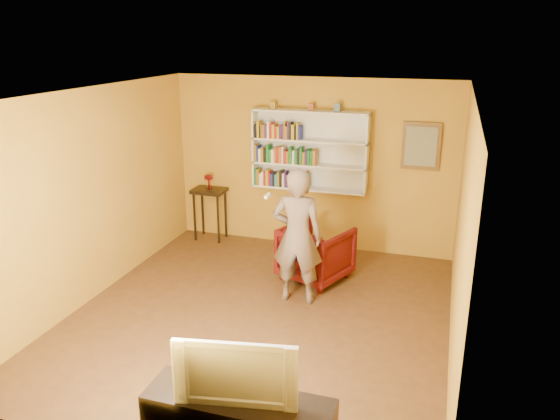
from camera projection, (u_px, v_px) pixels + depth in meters
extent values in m
cube|color=#4C3018|center=(260.00, 320.00, 6.76)|extent=(5.30, 5.80, 0.12)
cube|color=#B88622|center=(312.00, 164.00, 8.61)|extent=(5.30, 0.04, 2.70)
cube|color=#B88622|center=(144.00, 313.00, 4.04)|extent=(5.30, 0.04, 2.70)
cube|color=#B88622|center=(91.00, 195.00, 6.97)|extent=(0.04, 5.80, 2.70)
cube|color=#B88622|center=(464.00, 232.00, 5.68)|extent=(0.04, 5.80, 2.70)
cube|color=white|center=(257.00, 91.00, 5.90)|extent=(5.30, 5.80, 0.06)
cube|color=white|center=(312.00, 149.00, 8.50)|extent=(1.80, 0.03, 1.20)
cube|color=white|center=(255.00, 147.00, 8.63)|extent=(0.03, 0.28, 1.20)
cube|color=white|center=(367.00, 154.00, 8.13)|extent=(0.03, 0.28, 1.20)
cube|color=white|center=(309.00, 188.00, 8.57)|extent=(1.80, 0.28, 0.03)
cube|color=white|center=(309.00, 165.00, 8.45)|extent=(1.80, 0.28, 0.03)
cube|color=white|center=(310.00, 140.00, 8.33)|extent=(1.80, 0.28, 0.03)
cube|color=white|center=(310.00, 111.00, 8.19)|extent=(1.80, 0.28, 0.03)
cube|color=#19742E|center=(257.00, 176.00, 8.72)|extent=(0.03, 0.16, 0.26)
cube|color=olive|center=(259.00, 176.00, 8.71)|extent=(0.04, 0.17, 0.26)
cube|color=white|center=(262.00, 178.00, 8.71)|extent=(0.03, 0.17, 0.19)
cube|color=white|center=(264.00, 177.00, 8.70)|extent=(0.03, 0.17, 0.23)
cube|color=#A51E19|center=(266.00, 178.00, 8.69)|extent=(0.03, 0.18, 0.23)
cube|color=gold|center=(268.00, 177.00, 8.67)|extent=(0.04, 0.16, 0.25)
cube|color=#A51E19|center=(271.00, 178.00, 8.66)|extent=(0.03, 0.17, 0.22)
cube|color=navy|center=(273.00, 179.00, 8.66)|extent=(0.04, 0.18, 0.20)
cube|color=black|center=(275.00, 179.00, 8.65)|extent=(0.03, 0.18, 0.21)
cube|color=teal|center=(277.00, 180.00, 8.63)|extent=(0.04, 0.16, 0.19)
cube|color=olive|center=(280.00, 178.00, 8.62)|extent=(0.03, 0.17, 0.24)
cube|color=black|center=(282.00, 178.00, 8.61)|extent=(0.04, 0.18, 0.25)
cube|color=white|center=(284.00, 179.00, 8.59)|extent=(0.03, 0.16, 0.22)
cube|color=#3E2062|center=(286.00, 179.00, 8.57)|extent=(0.02, 0.15, 0.25)
cube|color=#3E2062|center=(288.00, 180.00, 8.58)|extent=(0.04, 0.17, 0.21)
cube|color=black|center=(291.00, 180.00, 8.56)|extent=(0.03, 0.14, 0.21)
cube|color=#3E2062|center=(294.00, 180.00, 8.55)|extent=(0.04, 0.17, 0.23)
cube|color=olive|center=(296.00, 181.00, 8.54)|extent=(0.03, 0.15, 0.20)
cube|color=#AC6922|center=(299.00, 181.00, 8.53)|extent=(0.04, 0.17, 0.19)
cube|color=teal|center=(301.00, 181.00, 8.52)|extent=(0.03, 0.17, 0.21)
cube|color=#A51E19|center=(304.00, 181.00, 8.52)|extent=(0.03, 0.19, 0.22)
cube|color=olive|center=(306.00, 180.00, 8.49)|extent=(0.04, 0.17, 0.26)
cube|color=teal|center=(308.00, 181.00, 8.47)|extent=(0.03, 0.14, 0.22)
cube|color=olive|center=(257.00, 153.00, 8.59)|extent=(0.03, 0.15, 0.27)
cube|color=navy|center=(259.00, 153.00, 8.60)|extent=(0.02, 0.18, 0.24)
cube|color=white|center=(261.00, 155.00, 8.59)|extent=(0.04, 0.16, 0.21)
cube|color=olive|center=(264.00, 154.00, 8.58)|extent=(0.04, 0.17, 0.23)
cube|color=black|center=(266.00, 154.00, 8.56)|extent=(0.03, 0.17, 0.22)
cube|color=#19742E|center=(269.00, 153.00, 8.55)|extent=(0.04, 0.19, 0.27)
cube|color=#19742E|center=(271.00, 155.00, 8.53)|extent=(0.04, 0.15, 0.21)
cube|color=white|center=(274.00, 155.00, 8.52)|extent=(0.04, 0.15, 0.21)
cube|color=#AC6922|center=(276.00, 155.00, 8.50)|extent=(0.03, 0.15, 0.24)
cube|color=#A51E19|center=(279.00, 155.00, 8.50)|extent=(0.04, 0.16, 0.24)
cube|color=#AC6922|center=(282.00, 154.00, 8.49)|extent=(0.04, 0.18, 0.25)
cube|color=white|center=(284.00, 154.00, 8.46)|extent=(0.03, 0.14, 0.26)
cube|color=#A51E19|center=(286.00, 156.00, 8.48)|extent=(0.04, 0.19, 0.20)
cube|color=olive|center=(289.00, 157.00, 8.47)|extent=(0.04, 0.19, 0.19)
cube|color=#19742E|center=(291.00, 155.00, 8.43)|extent=(0.04, 0.15, 0.26)
cube|color=white|center=(294.00, 157.00, 8.43)|extent=(0.04, 0.17, 0.21)
cube|color=#19742E|center=(297.00, 157.00, 8.43)|extent=(0.04, 0.18, 0.22)
cube|color=black|center=(299.00, 156.00, 8.40)|extent=(0.03, 0.16, 0.25)
cube|color=#19742E|center=(302.00, 156.00, 8.38)|extent=(0.03, 0.15, 0.27)
cube|color=olive|center=(305.00, 158.00, 8.38)|extent=(0.04, 0.16, 0.20)
cube|color=#3E2062|center=(307.00, 157.00, 8.38)|extent=(0.03, 0.18, 0.23)
cube|color=#19742E|center=(310.00, 157.00, 8.36)|extent=(0.04, 0.17, 0.24)
cube|color=#19742E|center=(312.00, 157.00, 8.35)|extent=(0.03, 0.17, 0.23)
cube|color=#AC6922|center=(315.00, 157.00, 8.34)|extent=(0.04, 0.18, 0.24)
cube|color=black|center=(257.00, 131.00, 8.50)|extent=(0.04, 0.18, 0.20)
cube|color=gold|center=(259.00, 129.00, 8.47)|extent=(0.04, 0.16, 0.26)
cube|color=black|center=(261.00, 131.00, 8.47)|extent=(0.02, 0.17, 0.19)
cube|color=olive|center=(263.00, 131.00, 8.45)|extent=(0.02, 0.15, 0.21)
cube|color=olive|center=(265.00, 131.00, 8.46)|extent=(0.03, 0.18, 0.21)
cube|color=#3E2062|center=(267.00, 131.00, 8.44)|extent=(0.03, 0.16, 0.20)
cube|color=white|center=(270.00, 129.00, 8.43)|extent=(0.04, 0.18, 0.26)
cube|color=#A51E19|center=(272.00, 130.00, 8.42)|extent=(0.03, 0.17, 0.24)
cube|color=gold|center=(275.00, 131.00, 8.41)|extent=(0.04, 0.18, 0.22)
cube|color=#A51E19|center=(277.00, 132.00, 8.39)|extent=(0.03, 0.15, 0.20)
cube|color=gold|center=(279.00, 132.00, 8.39)|extent=(0.04, 0.18, 0.19)
cube|color=#3E2062|center=(282.00, 132.00, 8.37)|extent=(0.03, 0.15, 0.21)
cube|color=#3E2062|center=(284.00, 131.00, 8.37)|extent=(0.02, 0.19, 0.23)
cube|color=olive|center=(286.00, 130.00, 8.34)|extent=(0.02, 0.16, 0.27)
cube|color=olive|center=(287.00, 132.00, 8.35)|extent=(0.03, 0.16, 0.20)
cube|color=#3E2062|center=(289.00, 130.00, 8.33)|extent=(0.02, 0.16, 0.26)
cube|color=black|center=(291.00, 131.00, 8.33)|extent=(0.03, 0.17, 0.26)
cube|color=gold|center=(294.00, 132.00, 8.32)|extent=(0.04, 0.17, 0.23)
cube|color=black|center=(296.00, 132.00, 8.31)|extent=(0.03, 0.16, 0.21)
cube|color=gold|center=(298.00, 131.00, 8.29)|extent=(0.03, 0.16, 0.26)
cube|color=navy|center=(301.00, 132.00, 8.29)|extent=(0.03, 0.17, 0.22)
cube|color=olive|center=(273.00, 105.00, 8.34)|extent=(0.08, 0.08, 0.11)
cube|color=brown|center=(311.00, 107.00, 8.17)|extent=(0.08, 0.08, 0.10)
cube|color=slate|center=(337.00, 107.00, 8.05)|extent=(0.09, 0.09, 0.12)
cube|color=brown|center=(421.00, 146.00, 7.97)|extent=(0.55, 0.04, 0.70)
cube|color=gray|center=(421.00, 146.00, 7.94)|extent=(0.45, 0.02, 0.58)
cylinder|color=black|center=(195.00, 217.00, 9.06)|extent=(0.04, 0.04, 0.81)
cylinder|color=black|center=(218.00, 220.00, 8.94)|extent=(0.04, 0.04, 0.81)
cylinder|color=black|center=(203.00, 212.00, 9.34)|extent=(0.04, 0.04, 0.81)
cylinder|color=black|center=(226.00, 214.00, 9.22)|extent=(0.04, 0.04, 0.81)
cube|color=black|center=(209.00, 191.00, 9.00)|extent=(0.53, 0.41, 0.06)
cylinder|color=maroon|center=(209.00, 188.00, 8.99)|extent=(0.10, 0.10, 0.02)
cylinder|color=maroon|center=(209.00, 184.00, 8.97)|extent=(0.03, 0.03, 0.13)
ellipsoid|color=maroon|center=(209.00, 177.00, 8.93)|extent=(0.14, 0.14, 0.09)
cylinder|color=beige|center=(213.00, 178.00, 8.91)|extent=(0.01, 0.01, 0.10)
cylinder|color=beige|center=(213.00, 177.00, 8.96)|extent=(0.01, 0.01, 0.10)
cylinder|color=beige|center=(210.00, 177.00, 9.00)|extent=(0.01, 0.01, 0.10)
cylinder|color=beige|center=(207.00, 177.00, 8.99)|extent=(0.01, 0.01, 0.10)
cylinder|color=beige|center=(205.00, 177.00, 8.95)|extent=(0.01, 0.01, 0.10)
cylinder|color=beige|center=(205.00, 178.00, 8.90)|extent=(0.01, 0.01, 0.10)
cylinder|color=beige|center=(207.00, 179.00, 8.87)|extent=(0.01, 0.01, 0.10)
cylinder|color=beige|center=(210.00, 179.00, 8.87)|extent=(0.01, 0.01, 0.10)
imported|color=#400407|center=(316.00, 253.00, 7.65)|extent=(1.09, 1.11, 0.78)
imported|color=#68574C|center=(297.00, 236.00, 6.87)|extent=(0.68, 0.48, 1.77)
cube|color=white|center=(268.00, 196.00, 6.55)|extent=(0.04, 0.15, 0.04)
imported|color=black|center=(237.00, 368.00, 4.27)|extent=(0.98, 0.30, 0.56)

